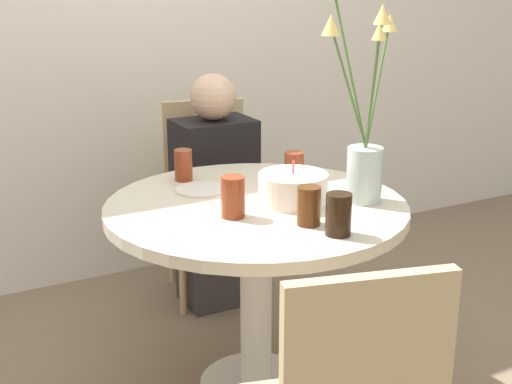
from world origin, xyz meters
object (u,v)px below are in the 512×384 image
at_px(drink_glass_0, 183,165).
at_px(flower_vase, 363,134).
at_px(chair_left_flank, 208,187).
at_px(birthday_cake, 293,188).
at_px(drink_glass_3, 294,167).
at_px(drink_glass_4, 309,206).
at_px(drink_glass_1, 339,214).
at_px(side_plate, 201,190).
at_px(drink_glass_2, 233,197).
at_px(person_boy, 215,200).

bearing_deg(drink_glass_0, flower_vase, -49.50).
bearing_deg(chair_left_flank, drink_glass_0, -108.77).
distance_m(birthday_cake, flower_vase, 0.30).
xyz_separation_m(drink_glass_3, drink_glass_4, (-0.21, -0.43, 0.01)).
distance_m(drink_glass_1, drink_glass_4, 0.12).
bearing_deg(birthday_cake, drink_glass_1, -96.33).
bearing_deg(drink_glass_4, flower_vase, 22.42).
bearing_deg(drink_glass_3, side_plate, 172.26).
bearing_deg(drink_glass_4, chair_left_flank, 81.43).
height_order(drink_glass_3, drink_glass_4, drink_glass_4).
relative_size(chair_left_flank, drink_glass_2, 6.70).
distance_m(birthday_cake, drink_glass_0, 0.48).
height_order(chair_left_flank, drink_glass_3, chair_left_flank).
height_order(chair_left_flank, flower_vase, flower_vase).
relative_size(birthday_cake, drink_glass_2, 1.76).
xyz_separation_m(chair_left_flank, drink_glass_2, (-0.35, -0.97, 0.29)).
bearing_deg(side_plate, drink_glass_0, 90.74).
height_order(flower_vase, drink_glass_2, flower_vase).
bearing_deg(drink_glass_4, person_boy, 82.28).
bearing_deg(chair_left_flank, side_plate, -102.29).
distance_m(chair_left_flank, drink_glass_4, 1.19).
distance_m(side_plate, drink_glass_0, 0.16).
bearing_deg(drink_glass_0, person_boy, 50.97).
relative_size(drink_glass_3, drink_glass_4, 0.89).
xyz_separation_m(chair_left_flank, drink_glass_0, (-0.33, -0.52, 0.28)).
height_order(drink_glass_0, drink_glass_2, drink_glass_2).
bearing_deg(drink_glass_0, drink_glass_4, -75.98).
xyz_separation_m(drink_glass_1, drink_glass_3, (0.17, 0.55, -0.01)).
bearing_deg(drink_glass_2, person_boy, 69.20).
relative_size(flower_vase, drink_glass_2, 5.51).
xyz_separation_m(side_plate, drink_glass_0, (-0.00, 0.15, 0.05)).
height_order(birthday_cake, side_plate, birthday_cake).
xyz_separation_m(flower_vase, drink_glass_4, (-0.28, -0.12, -0.17)).
xyz_separation_m(drink_glass_0, drink_glass_3, (0.36, -0.20, -0.00)).
bearing_deg(birthday_cake, side_plate, 129.45).
xyz_separation_m(side_plate, drink_glass_3, (0.36, -0.05, 0.05)).
height_order(flower_vase, drink_glass_4, flower_vase).
bearing_deg(drink_glass_1, birthday_cake, 83.67).
distance_m(drink_glass_0, drink_glass_2, 0.46).
xyz_separation_m(chair_left_flank, side_plate, (-0.33, -0.67, 0.22)).
bearing_deg(person_boy, birthday_cake, -94.90).
distance_m(drink_glass_0, person_boy, 0.55).
bearing_deg(person_boy, drink_glass_3, -82.87).
height_order(drink_glass_0, drink_glass_1, drink_glass_1).
distance_m(side_plate, drink_glass_2, 0.31).
relative_size(birthday_cake, flower_vase, 0.32).
bearing_deg(drink_glass_3, drink_glass_4, -115.48).
height_order(flower_vase, side_plate, flower_vase).
distance_m(birthday_cake, drink_glass_2, 0.25).
distance_m(flower_vase, side_plate, 0.61).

